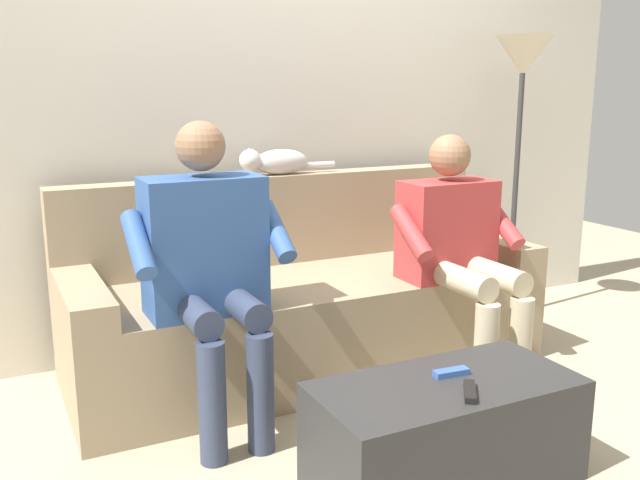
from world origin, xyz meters
TOP-DOWN VIEW (x-y plane):
  - ground_plane at (0.00, 0.60)m, footprint 8.00×8.00m
  - back_wall at (0.00, -0.60)m, footprint 4.53×0.06m
  - couch at (0.00, -0.12)m, footprint 2.15×0.79m
  - coffee_table at (0.00, 0.99)m, footprint 0.89×0.43m
  - person_left_seated at (-0.57, 0.30)m, footprint 0.57×0.57m
  - person_right_seated at (0.57, 0.26)m, footprint 0.60×0.49m
  - cat_on_backrest at (0.02, -0.39)m, footprint 0.50×0.11m
  - remote_black at (-0.01, 1.10)m, footprint 0.11×0.14m
  - remote_blue at (-0.04, 0.96)m, footprint 0.13×0.05m
  - floor_lamp at (-1.37, -0.25)m, footprint 0.30×0.30m

SIDE VIEW (x-z plane):
  - ground_plane at x=0.00m, z-range 0.00..0.00m
  - coffee_table at x=0.00m, z-range 0.00..0.36m
  - couch at x=0.00m, z-range -0.15..0.74m
  - remote_blue at x=-0.04m, z-range 0.36..0.38m
  - remote_black at x=-0.01m, z-range 0.36..0.38m
  - person_left_seated at x=-0.57m, z-range 0.07..1.17m
  - person_right_seated at x=0.57m, z-range 0.08..1.26m
  - cat_on_backrest at x=0.02m, z-range 0.88..1.01m
  - back_wall at x=0.00m, z-range 0.00..2.50m
  - floor_lamp at x=-1.37m, z-range 0.55..2.12m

